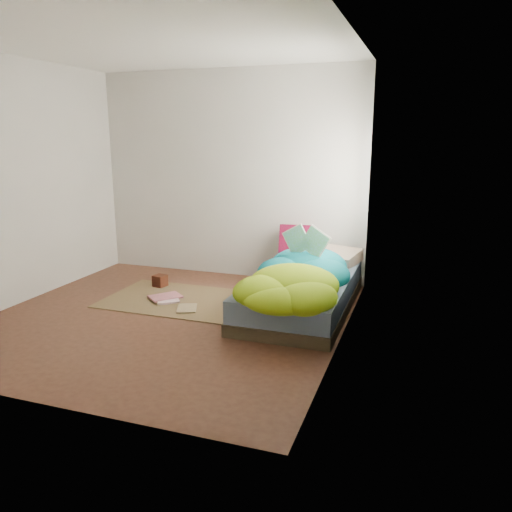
{
  "coord_description": "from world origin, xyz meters",
  "views": [
    {
      "loc": [
        2.39,
        -4.19,
        1.79
      ],
      "look_at": [
        0.7,
        0.75,
        0.53
      ],
      "focal_mm": 35.0,
      "sensor_mm": 36.0,
      "label": 1
    }
  ],
  "objects_px": {
    "bed": "(302,293)",
    "floor_book_b": "(161,294)",
    "floor_book_a": "(157,300)",
    "open_book": "(306,232)",
    "wooden_box": "(160,281)",
    "pillow_magenta": "(296,242)"
  },
  "relations": [
    {
      "from": "open_book",
      "to": "wooden_box",
      "type": "xyz_separation_m",
      "value": [
        -1.81,
        0.09,
        -0.73
      ]
    },
    {
      "from": "open_book",
      "to": "floor_book_a",
      "type": "height_order",
      "value": "open_book"
    },
    {
      "from": "open_book",
      "to": "wooden_box",
      "type": "height_order",
      "value": "open_book"
    },
    {
      "from": "bed",
      "to": "open_book",
      "type": "relative_size",
      "value": 4.62
    },
    {
      "from": "wooden_box",
      "to": "pillow_magenta",
      "type": "bearing_deg",
      "value": 22.15
    },
    {
      "from": "pillow_magenta",
      "to": "wooden_box",
      "type": "xyz_separation_m",
      "value": [
        -1.53,
        -0.62,
        -0.46
      ]
    },
    {
      "from": "bed",
      "to": "wooden_box",
      "type": "height_order",
      "value": "bed"
    },
    {
      "from": "bed",
      "to": "floor_book_b",
      "type": "bearing_deg",
      "value": -175.69
    },
    {
      "from": "open_book",
      "to": "floor_book_a",
      "type": "relative_size",
      "value": 1.33
    },
    {
      "from": "pillow_magenta",
      "to": "wooden_box",
      "type": "distance_m",
      "value": 1.71
    },
    {
      "from": "pillow_magenta",
      "to": "floor_book_a",
      "type": "relative_size",
      "value": 1.24
    },
    {
      "from": "floor_book_a",
      "to": "wooden_box",
      "type": "bearing_deg",
      "value": 81.63
    },
    {
      "from": "floor_book_a",
      "to": "floor_book_b",
      "type": "distance_m",
      "value": 0.19
    },
    {
      "from": "wooden_box",
      "to": "floor_book_a",
      "type": "bearing_deg",
      "value": -64.38
    },
    {
      "from": "bed",
      "to": "open_book",
      "type": "distance_m",
      "value": 0.65
    },
    {
      "from": "floor_book_a",
      "to": "floor_book_b",
      "type": "relative_size",
      "value": 0.96
    },
    {
      "from": "bed",
      "to": "floor_book_a",
      "type": "xyz_separation_m",
      "value": [
        -1.57,
        -0.31,
        -0.14
      ]
    },
    {
      "from": "bed",
      "to": "open_book",
      "type": "height_order",
      "value": "open_book"
    },
    {
      "from": "floor_book_a",
      "to": "floor_book_b",
      "type": "bearing_deg",
      "value": 69.93
    },
    {
      "from": "pillow_magenta",
      "to": "floor_book_b",
      "type": "bearing_deg",
      "value": -152.25
    },
    {
      "from": "open_book",
      "to": "floor_book_a",
      "type": "distance_m",
      "value": 1.81
    },
    {
      "from": "pillow_magenta",
      "to": "wooden_box",
      "type": "bearing_deg",
      "value": -165.27
    }
  ]
}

